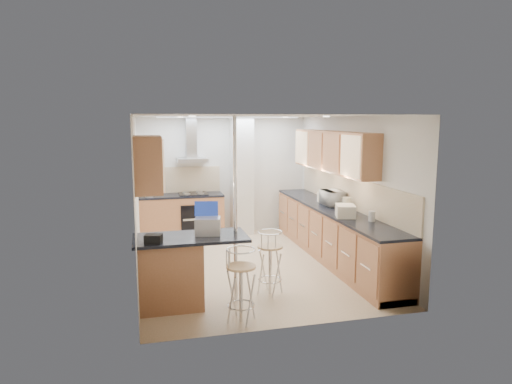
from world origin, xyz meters
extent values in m
plane|color=tan|center=(0.00, 0.00, 0.00)|extent=(4.80, 4.80, 0.00)
cube|color=silver|center=(0.00, 2.40, 1.25)|extent=(3.60, 0.04, 2.50)
cube|color=silver|center=(0.00, -2.40, 1.25)|extent=(3.60, 0.04, 2.50)
cube|color=silver|center=(-1.80, 0.00, 1.25)|extent=(0.04, 4.80, 2.50)
cube|color=silver|center=(1.80, 0.00, 1.25)|extent=(0.04, 4.80, 2.50)
cube|color=silver|center=(0.00, 0.00, 2.50)|extent=(3.60, 4.80, 0.02)
cube|color=#AA6D44|center=(1.63, 0.40, 1.88)|extent=(0.34, 3.00, 0.72)
cube|color=#AA6D44|center=(-1.63, -1.35, 1.88)|extent=(0.34, 0.62, 0.72)
cube|color=beige|center=(1.79, 0.00, 1.18)|extent=(0.03, 4.40, 0.56)
cube|color=beige|center=(-0.95, 2.38, 1.18)|extent=(1.70, 0.03, 0.56)
cube|color=silver|center=(0.35, 2.20, 1.25)|extent=(0.45, 0.40, 2.50)
cube|color=#BBBEC1|center=(-0.70, 2.15, 1.62)|extent=(0.62, 0.48, 0.08)
cube|color=#BBBEC1|center=(-0.70, 2.29, 2.06)|extent=(0.22, 0.20, 0.88)
cylinder|color=silver|center=(-0.53, -1.45, 1.25)|extent=(0.05, 0.05, 2.50)
cube|color=black|center=(-0.70, 1.79, 0.45)|extent=(0.58, 0.02, 0.58)
cube|color=black|center=(-0.70, 2.10, 0.93)|extent=(0.58, 0.50, 0.02)
cube|color=tan|center=(0.00, 1.80, 2.48)|extent=(2.80, 0.35, 0.02)
cube|color=#AA6D44|center=(1.50, 0.00, 0.44)|extent=(0.60, 4.40, 0.88)
cube|color=black|center=(1.50, 0.00, 0.90)|extent=(0.63, 4.40, 0.04)
cube|color=#AA6D44|center=(-0.95, 2.10, 0.44)|extent=(1.70, 0.60, 0.88)
cube|color=black|center=(-0.95, 2.10, 0.90)|extent=(1.70, 0.63, 0.04)
cube|color=#AA6D44|center=(-1.12, -1.45, 0.45)|extent=(1.35, 0.62, 0.90)
cube|color=black|center=(-1.12, -1.45, 0.92)|extent=(1.47, 0.72, 0.04)
imported|color=silver|center=(1.59, 0.21, 1.05)|extent=(0.34, 0.49, 0.27)
cube|color=#A9ACB2|center=(-0.89, -1.40, 1.05)|extent=(0.37, 0.31, 0.23)
cube|color=black|center=(-1.60, -1.68, 1.00)|extent=(0.24, 0.20, 0.11)
cylinder|color=white|center=(1.51, 0.62, 1.01)|extent=(0.14, 0.14, 0.18)
cylinder|color=white|center=(1.56, 0.47, 0.99)|extent=(0.13, 0.13, 0.14)
cylinder|color=beige|center=(1.63, -0.27, 1.03)|extent=(0.15, 0.15, 0.22)
cylinder|color=silver|center=(1.64, -1.13, 1.00)|extent=(0.13, 0.13, 0.16)
cube|color=white|center=(1.39, -0.74, 1.02)|extent=(0.39, 0.44, 0.19)
cylinder|color=#BBBEC1|center=(-1.59, 1.93, 1.02)|extent=(0.16, 0.16, 0.19)
camera|label=1|loc=(-1.70, -7.25, 2.44)|focal=32.00mm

